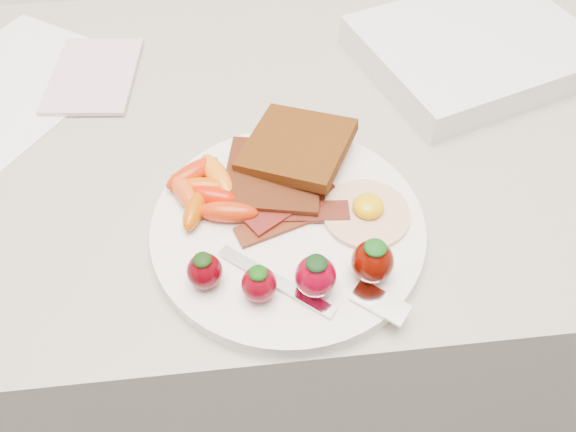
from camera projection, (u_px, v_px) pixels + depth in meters
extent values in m
cube|color=gray|center=(263.00, 311.00, 1.02)|extent=(2.00, 0.60, 0.90)
cylinder|color=white|center=(288.00, 228.00, 0.56)|extent=(0.27, 0.27, 0.02)
cube|color=#3E1D0E|center=(273.00, 177.00, 0.58)|extent=(0.11, 0.11, 0.01)
cube|color=#351D05|center=(297.00, 146.00, 0.59)|extent=(0.14, 0.14, 0.02)
cylinder|color=#F1E3C5|center=(366.00, 214.00, 0.55)|extent=(0.11, 0.11, 0.01)
ellipsoid|color=#E6A605|center=(368.00, 206.00, 0.55)|extent=(0.04, 0.04, 0.02)
cube|color=#400803|center=(284.00, 221.00, 0.55)|extent=(0.10, 0.06, 0.00)
cube|color=#3D0704|center=(299.00, 212.00, 0.55)|extent=(0.10, 0.03, 0.00)
cube|color=#450703|center=(290.00, 204.00, 0.56)|extent=(0.10, 0.07, 0.00)
ellipsoid|color=#CA4800|center=(201.00, 187.00, 0.57)|extent=(0.06, 0.03, 0.02)
ellipsoid|color=#C01600|center=(209.00, 196.00, 0.56)|extent=(0.06, 0.04, 0.02)
ellipsoid|color=#BA4A00|center=(195.00, 209.00, 0.55)|extent=(0.03, 0.06, 0.02)
ellipsoid|color=orange|center=(217.00, 175.00, 0.58)|extent=(0.05, 0.07, 0.02)
ellipsoid|color=#BD2704|center=(193.00, 173.00, 0.58)|extent=(0.06, 0.05, 0.02)
ellipsoid|color=#BC2B07|center=(227.00, 212.00, 0.55)|extent=(0.06, 0.03, 0.02)
ellipsoid|color=#E14817|center=(186.00, 193.00, 0.56)|extent=(0.05, 0.06, 0.02)
ellipsoid|color=#530008|center=(205.00, 271.00, 0.49)|extent=(0.03, 0.03, 0.04)
ellipsoid|color=black|center=(202.00, 260.00, 0.48)|extent=(0.02, 0.02, 0.01)
ellipsoid|color=#68010E|center=(259.00, 284.00, 0.49)|extent=(0.03, 0.03, 0.04)
ellipsoid|color=#0C4207|center=(258.00, 273.00, 0.47)|extent=(0.02, 0.02, 0.01)
ellipsoid|color=maroon|center=(316.00, 276.00, 0.49)|extent=(0.04, 0.04, 0.04)
ellipsoid|color=black|center=(317.00, 263.00, 0.47)|extent=(0.02, 0.02, 0.01)
ellipsoid|color=#480600|center=(372.00, 262.00, 0.50)|extent=(0.04, 0.04, 0.04)
ellipsoid|color=#0C460F|center=(375.00, 248.00, 0.48)|extent=(0.02, 0.02, 0.01)
cube|color=silver|center=(276.00, 280.00, 0.51)|extent=(0.10, 0.09, 0.00)
cube|color=white|center=(380.00, 302.00, 0.49)|extent=(0.05, 0.05, 0.00)
cube|color=white|center=(3.00, 91.00, 0.70)|extent=(0.33, 0.34, 0.00)
cube|color=beige|center=(94.00, 75.00, 0.72)|extent=(0.12, 0.16, 0.01)
cube|color=white|center=(475.00, 48.00, 0.73)|extent=(0.33, 0.30, 0.04)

